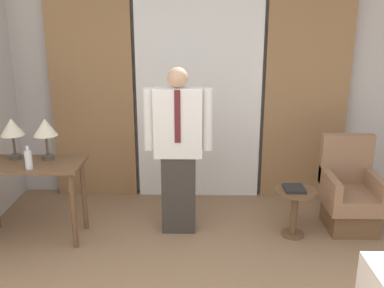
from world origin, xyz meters
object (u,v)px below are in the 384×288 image
at_px(table_lamp_right, 45,129).
at_px(side_table, 295,204).
at_px(desk, 29,177).
at_px(book, 294,189).
at_px(table_lamp_left, 12,129).
at_px(armchair, 349,196).
at_px(bottle_near_edge, 28,160).
at_px(person, 178,146).

bearing_deg(table_lamp_right, side_table, -0.77).
height_order(desk, book, desk).
bearing_deg(table_lamp_left, book, -0.83).
xyz_separation_m(table_lamp_right, book, (2.40, -0.04, -0.58)).
distance_m(desk, table_lamp_left, 0.49).
height_order(armchair, book, armchair).
relative_size(table_lamp_right, bottle_near_edge, 1.85).
relative_size(armchair, side_table, 1.91).
relative_size(person, armchair, 1.77).
bearing_deg(side_table, person, 175.48).
height_order(table_lamp_left, person, person).
xyz_separation_m(desk, bottle_near_edge, (0.09, -0.17, 0.23)).
height_order(bottle_near_edge, armchair, bottle_near_edge).
xyz_separation_m(desk, side_table, (2.58, 0.08, -0.30)).
distance_m(bottle_near_edge, book, 2.51).
height_order(desk, side_table, desk).
relative_size(desk, bottle_near_edge, 4.78).
bearing_deg(person, table_lamp_right, -177.36).
relative_size(bottle_near_edge, book, 1.02).
relative_size(desk, table_lamp_right, 2.58).
xyz_separation_m(table_lamp_right, side_table, (2.42, -0.03, -0.75)).
height_order(desk, table_lamp_left, table_lamp_left).
distance_m(table_lamp_left, book, 2.78).
bearing_deg(side_table, bottle_near_edge, -174.21).
distance_m(desk, side_table, 2.60).
bearing_deg(bottle_near_edge, desk, 116.94).
relative_size(person, book, 7.78).
bearing_deg(side_table, table_lamp_right, 179.23).
bearing_deg(table_lamp_left, bottle_near_edge, -49.15).
xyz_separation_m(bottle_near_edge, armchair, (3.10, 0.46, -0.54)).
bearing_deg(book, desk, -178.28).
bearing_deg(person, side_table, -4.52).
bearing_deg(table_lamp_right, bottle_near_edge, -104.78).
relative_size(table_lamp_left, table_lamp_right, 1.00).
bearing_deg(table_lamp_left, armchair, 3.05).
relative_size(table_lamp_left, armchair, 0.43).
bearing_deg(person, armchair, 3.91).
xyz_separation_m(table_lamp_left, side_table, (2.74, -0.03, -0.75)).
bearing_deg(armchair, book, -160.80).
bearing_deg(desk, person, 6.98).
height_order(table_lamp_right, side_table, table_lamp_right).
xyz_separation_m(armchair, side_table, (-0.61, -0.21, 0.00)).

